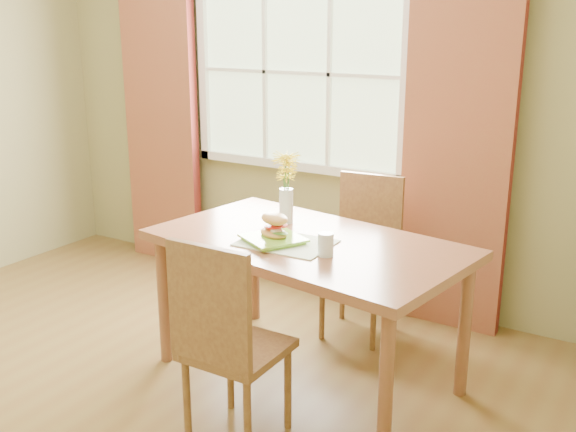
% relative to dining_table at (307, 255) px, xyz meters
% --- Properties ---
extents(room, '(4.24, 3.84, 2.74)m').
position_rel_dining_table_xyz_m(room, '(-0.74, -0.74, 0.66)').
color(room, brown).
rests_on(room, ground).
extents(window, '(1.62, 0.06, 1.32)m').
position_rel_dining_table_xyz_m(window, '(-0.74, 1.13, 0.81)').
color(window, '#ACC494').
rests_on(window, room).
extents(curtain_left, '(0.65, 0.08, 2.20)m').
position_rel_dining_table_xyz_m(curtain_left, '(-1.89, 1.04, 0.41)').
color(curtain_left, maroon).
rests_on(curtain_left, room).
extents(curtain_right, '(0.65, 0.08, 2.20)m').
position_rel_dining_table_xyz_m(curtain_right, '(0.41, 1.04, 0.41)').
color(curtain_right, maroon).
rests_on(curtain_right, room).
extents(dining_table, '(1.70, 1.11, 0.77)m').
position_rel_dining_table_xyz_m(dining_table, '(0.00, 0.00, 0.00)').
color(dining_table, brown).
rests_on(dining_table, room).
extents(chair_near, '(0.41, 0.41, 0.98)m').
position_rel_dining_table_xyz_m(chair_near, '(0.00, -0.70, -0.16)').
color(chair_near, brown).
rests_on(chair_near, room).
extents(chair_far, '(0.43, 0.43, 0.96)m').
position_rel_dining_table_xyz_m(chair_far, '(-0.01, 0.69, -0.17)').
color(chair_far, brown).
rests_on(chair_far, room).
extents(placemat, '(0.46, 0.35, 0.01)m').
position_rel_dining_table_xyz_m(placemat, '(-0.06, -0.11, 0.08)').
color(placemat, '#E1F0CB').
rests_on(placemat, dining_table).
extents(plate, '(0.36, 0.36, 0.01)m').
position_rel_dining_table_xyz_m(plate, '(-0.12, -0.13, 0.09)').
color(plate, '#77B42D').
rests_on(plate, placemat).
extents(croissant_sandwich, '(0.21, 0.18, 0.13)m').
position_rel_dining_table_xyz_m(croissant_sandwich, '(-0.13, -0.11, 0.16)').
color(croissant_sandwich, '#E79B4E').
rests_on(croissant_sandwich, plate).
extents(water_glass, '(0.07, 0.07, 0.11)m').
position_rel_dining_table_xyz_m(water_glass, '(0.19, -0.16, 0.13)').
color(water_glass, silver).
rests_on(water_glass, dining_table).
extents(flower_vase, '(0.16, 0.16, 0.39)m').
position_rel_dining_table_xyz_m(flower_vase, '(-0.25, 0.20, 0.32)').
color(flower_vase, silver).
rests_on(flower_vase, dining_table).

